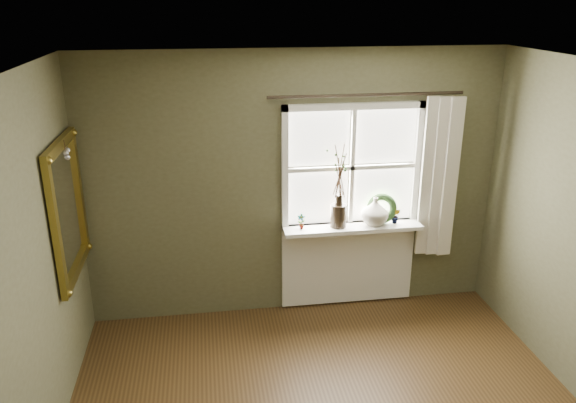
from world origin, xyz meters
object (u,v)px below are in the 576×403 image
(gilt_mirror, at_px, (68,209))
(wreath, at_px, (381,212))
(dark_jug, at_px, (338,216))
(cream_vase, at_px, (375,211))

(gilt_mirror, bearing_deg, wreath, 9.29)
(dark_jug, distance_m, gilt_mirror, 2.43)
(dark_jug, bearing_deg, cream_vase, 0.00)
(cream_vase, relative_size, gilt_mirror, 0.24)
(cream_vase, bearing_deg, dark_jug, 180.00)
(wreath, height_order, gilt_mirror, gilt_mirror)
(wreath, bearing_deg, cream_vase, -143.91)
(dark_jug, height_order, cream_vase, cream_vase)
(dark_jug, height_order, gilt_mirror, gilt_mirror)
(cream_vase, distance_m, wreath, 0.09)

